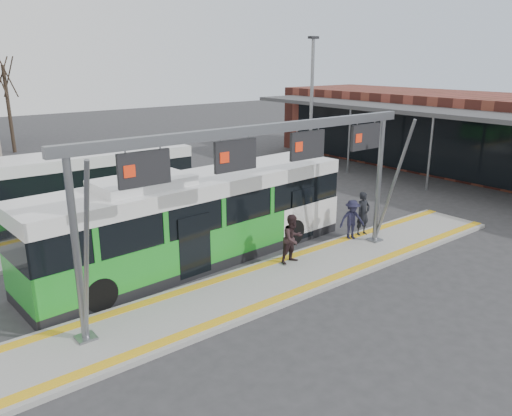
{
  "coord_description": "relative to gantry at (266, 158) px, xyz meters",
  "views": [
    {
      "loc": [
        -10.24,
        -11.69,
        7.31
      ],
      "look_at": [
        1.43,
        3.0,
        1.66
      ],
      "focal_mm": 35.0,
      "sensor_mm": 36.0,
      "label": 1
    }
  ],
  "objects": [
    {
      "name": "lamp_east",
      "position": [
        7.24,
        5.36,
        0.08
      ],
      "size": [
        0.5,
        0.25,
        8.28
      ],
      "color": "slate",
      "rests_on": "ground"
    },
    {
      "name": "gantry",
      "position": [
        0.0,
        0.0,
        0.0
      ],
      "size": [
        13.0,
        1.68,
        5.2
      ],
      "color": "slate",
      "rests_on": "platform_main"
    },
    {
      "name": "ground",
      "position": [
        0.35,
        -0.25,
        -4.3
      ],
      "size": [
        120.0,
        120.0,
        0.0
      ],
      "primitive_type": "plane",
      "color": "#2D2D30",
      "rests_on": "ground"
    },
    {
      "name": "passenger_b",
      "position": [
        1.66,
        0.47,
        -3.24
      ],
      "size": [
        0.91,
        0.72,
        1.82
      ],
      "primitive_type": "imported",
      "rotation": [
        0.0,
        0.0,
        0.04
      ],
      "color": "#2D1E20",
      "rests_on": "platform_main"
    },
    {
      "name": "tactile_main",
      "position": [
        0.35,
        -0.25,
        -4.14
      ],
      "size": [
        22.0,
        2.65,
        0.02
      ],
      "color": "gold",
      "rests_on": "platform_main"
    },
    {
      "name": "platform_main",
      "position": [
        0.35,
        -0.25,
        -4.22
      ],
      "size": [
        22.0,
        3.0,
        0.15
      ],
      "primitive_type": "cube",
      "color": "gray",
      "rests_on": "ground"
    },
    {
      "name": "passenger_a",
      "position": [
        6.0,
        0.85,
        -3.23
      ],
      "size": [
        0.71,
        0.49,
        1.85
      ],
      "primitive_type": "imported",
      "rotation": [
        0.0,
        0.0,
        -0.08
      ],
      "color": "black",
      "rests_on": "platform_main"
    },
    {
      "name": "tree_mid",
      "position": [
        -0.34,
        31.53,
        1.55
      ],
      "size": [
        1.4,
        1.4,
        7.72
      ],
      "color": "#382B21",
      "rests_on": "ground"
    },
    {
      "name": "hero_bus",
      "position": [
        -0.77,
        3.09,
        -2.69
      ],
      "size": [
        12.96,
        3.52,
        3.52
      ],
      "rotation": [
        0.0,
        0.0,
        0.06
      ],
      "color": "black",
      "rests_on": "ground"
    },
    {
      "name": "platform_second",
      "position": [
        -3.65,
        7.75,
        -4.22
      ],
      "size": [
        20.0,
        3.0,
        0.15
      ],
      "primitive_type": "cube",
      "color": "gray",
      "rests_on": "ground"
    },
    {
      "name": "station_building",
      "position": [
        22.17,
        3.74,
        -1.76
      ],
      "size": [
        11.5,
        32.0,
        5.0
      ],
      "color": "brown",
      "rests_on": "ground"
    },
    {
      "name": "passenger_c",
      "position": [
        5.26,
        0.8,
        -3.32
      ],
      "size": [
        1.22,
        1.0,
        1.65
      ],
      "primitive_type": "imported",
      "rotation": [
        0.0,
        0.0,
        -0.42
      ],
      "color": "#1D1C33",
      "rests_on": "platform_main"
    },
    {
      "name": "bg_bus_green",
      "position": [
        -3.17,
        11.02,
        -2.77
      ],
      "size": [
        12.47,
        3.06,
        3.1
      ],
      "rotation": [
        0.0,
        0.0,
        -0.03
      ],
      "color": "black",
      "rests_on": "ground"
    },
    {
      "name": "tactile_second",
      "position": [
        -3.65,
        8.9,
        -4.14
      ],
      "size": [
        20.0,
        0.35,
        0.02
      ],
      "color": "gold",
      "rests_on": "platform_second"
    }
  ]
}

